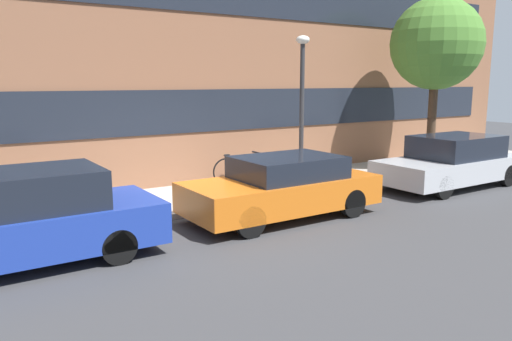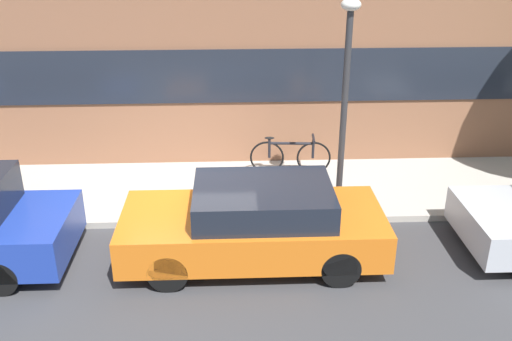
{
  "view_description": "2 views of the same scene",
  "coord_description": "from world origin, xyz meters",
  "px_view_note": "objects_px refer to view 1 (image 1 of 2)",
  "views": [
    {
      "loc": [
        -4.81,
        -9.1,
        2.78
      ],
      "look_at": [
        1.17,
        0.0,
        0.82
      ],
      "focal_mm": 35.0,
      "sensor_mm": 36.0,
      "label": 1
    },
    {
      "loc": [
        0.81,
        -8.79,
        5.0
      ],
      "look_at": [
        1.22,
        0.55,
        0.82
      ],
      "focal_mm": 40.0,
      "sensor_mm": 36.0,
      "label": 2
    }
  ],
  "objects_px": {
    "parked_car_orange": "(283,187)",
    "street_tree": "(436,45)",
    "parked_car_blue": "(13,221)",
    "lamp_post": "(302,94)",
    "bicycle": "(242,168)",
    "parked_car_silver": "(452,162)"
  },
  "relations": [
    {
      "from": "parked_car_orange",
      "to": "street_tree",
      "type": "bearing_deg",
      "value": -166.35
    },
    {
      "from": "parked_car_blue",
      "to": "street_tree",
      "type": "height_order",
      "value": "street_tree"
    },
    {
      "from": "parked_car_silver",
      "to": "street_tree",
      "type": "xyz_separation_m",
      "value": [
        1.2,
        1.65,
        3.17
      ]
    },
    {
      "from": "parked_car_orange",
      "to": "lamp_post",
      "type": "bearing_deg",
      "value": -138.45
    },
    {
      "from": "parked_car_blue",
      "to": "bicycle",
      "type": "bearing_deg",
      "value": -153.1
    },
    {
      "from": "parked_car_blue",
      "to": "street_tree",
      "type": "relative_size",
      "value": 0.88
    },
    {
      "from": "bicycle",
      "to": "parked_car_silver",
      "type": "bearing_deg",
      "value": -28.31
    },
    {
      "from": "parked_car_blue",
      "to": "parked_car_orange",
      "type": "bearing_deg",
      "value": -180.0
    },
    {
      "from": "parked_car_blue",
      "to": "lamp_post",
      "type": "relative_size",
      "value": 1.21
    },
    {
      "from": "street_tree",
      "to": "lamp_post",
      "type": "bearing_deg",
      "value": -177.13
    },
    {
      "from": "parked_car_silver",
      "to": "street_tree",
      "type": "bearing_deg",
      "value": -126.15
    },
    {
      "from": "street_tree",
      "to": "lamp_post",
      "type": "xyz_separation_m",
      "value": [
        -5.22,
        -0.26,
        -1.36
      ]
    },
    {
      "from": "bicycle",
      "to": "lamp_post",
      "type": "height_order",
      "value": "lamp_post"
    },
    {
      "from": "parked_car_blue",
      "to": "bicycle",
      "type": "xyz_separation_m",
      "value": [
        5.89,
        2.99,
        -0.19
      ]
    },
    {
      "from": "parked_car_silver",
      "to": "bicycle",
      "type": "bearing_deg",
      "value": -32.28
    },
    {
      "from": "parked_car_blue",
      "to": "street_tree",
      "type": "xyz_separation_m",
      "value": [
        11.82,
        1.65,
        3.13
      ]
    },
    {
      "from": "parked_car_orange",
      "to": "bicycle",
      "type": "xyz_separation_m",
      "value": [
        0.85,
        2.99,
        -0.12
      ]
    },
    {
      "from": "parked_car_silver",
      "to": "lamp_post",
      "type": "bearing_deg",
      "value": -19.04
    },
    {
      "from": "parked_car_silver",
      "to": "parked_car_blue",
      "type": "bearing_deg",
      "value": 0.0
    },
    {
      "from": "parked_car_blue",
      "to": "parked_car_silver",
      "type": "xyz_separation_m",
      "value": [
        10.62,
        0.0,
        -0.04
      ]
    },
    {
      "from": "parked_car_orange",
      "to": "street_tree",
      "type": "xyz_separation_m",
      "value": [
        6.79,
        1.65,
        3.2
      ]
    },
    {
      "from": "lamp_post",
      "to": "parked_car_orange",
      "type": "bearing_deg",
      "value": -138.45
    }
  ]
}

